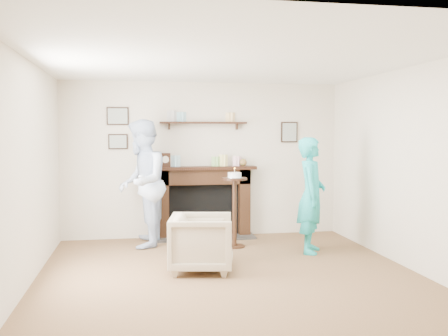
{
  "coord_description": "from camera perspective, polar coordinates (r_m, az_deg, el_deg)",
  "views": [
    {
      "loc": [
        -1.09,
        -5.53,
        1.68
      ],
      "look_at": [
        0.06,
        0.9,
        1.23
      ],
      "focal_mm": 40.0,
      "sensor_mm": 36.0,
      "label": 1
    }
  ],
  "objects": [
    {
      "name": "pedestal_table",
      "position": [
        7.35,
        1.21,
        -3.48
      ],
      "size": [
        0.37,
        0.37,
        1.18
      ],
      "color": "black",
      "rests_on": "ground"
    },
    {
      "name": "woman",
      "position": [
        7.27,
        9.87,
        -9.45
      ],
      "size": [
        0.59,
        0.7,
        1.63
      ],
      "primitive_type": "imported",
      "rotation": [
        0.0,
        0.0,
        1.16
      ],
      "color": "#20B6A2",
      "rests_on": "ground"
    },
    {
      "name": "man",
      "position": [
        7.62,
        -9.31,
        -8.81
      ],
      "size": [
        0.82,
        1.0,
        1.89
      ],
      "primitive_type": "imported",
      "rotation": [
        0.0,
        0.0,
        -1.69
      ],
      "color": "#C6E0F8",
      "rests_on": "ground"
    },
    {
      "name": "ground",
      "position": [
        5.88,
        0.99,
        -12.63
      ],
      "size": [
        5.0,
        5.0,
        0.0
      ],
      "primitive_type": "plane",
      "color": "brown",
      "rests_on": "ground"
    },
    {
      "name": "room_shell",
      "position": [
        6.31,
        -0.22,
        3.46
      ],
      "size": [
        4.54,
        5.02,
        2.52
      ],
      "color": "beige",
      "rests_on": "ground"
    },
    {
      "name": "armchair",
      "position": [
        6.25,
        -2.56,
        -11.62
      ],
      "size": [
        0.88,
        0.86,
        0.69
      ],
      "primitive_type": "imported",
      "rotation": [
        0.0,
        0.0,
        1.39
      ],
      "color": "tan",
      "rests_on": "ground"
    }
  ]
}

